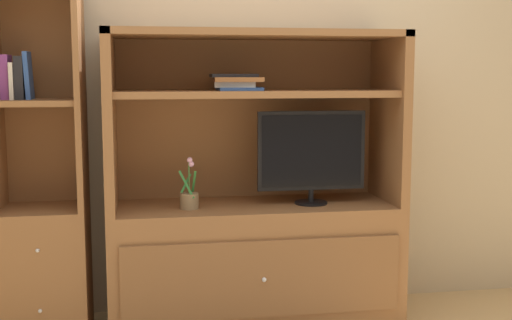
{
  "coord_description": "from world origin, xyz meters",
  "views": [
    {
      "loc": [
        -0.6,
        -3.14,
        1.38
      ],
      "look_at": [
        0.0,
        0.35,
        0.92
      ],
      "focal_mm": 46.94,
      "sensor_mm": 36.0,
      "label": 1
    }
  ],
  "objects_px": {
    "potted_plant": "(189,198)",
    "bookshelf_tall": "(43,220)",
    "media_console": "(254,232)",
    "upright_book_row": "(17,78)",
    "magazine_stack": "(236,82)",
    "tv_monitor": "(312,154)"
  },
  "relations": [
    {
      "from": "media_console",
      "to": "magazine_stack",
      "type": "distance_m",
      "value": 0.83
    },
    {
      "from": "potted_plant",
      "to": "magazine_stack",
      "type": "height_order",
      "value": "magazine_stack"
    },
    {
      "from": "tv_monitor",
      "to": "bookshelf_tall",
      "type": "height_order",
      "value": "bookshelf_tall"
    },
    {
      "from": "bookshelf_tall",
      "to": "media_console",
      "type": "bearing_deg",
      "value": -0.19
    },
    {
      "from": "media_console",
      "to": "potted_plant",
      "type": "bearing_deg",
      "value": -169.13
    },
    {
      "from": "tv_monitor",
      "to": "potted_plant",
      "type": "bearing_deg",
      "value": -178.27
    },
    {
      "from": "potted_plant",
      "to": "bookshelf_tall",
      "type": "bearing_deg",
      "value": 174.53
    },
    {
      "from": "media_console",
      "to": "tv_monitor",
      "type": "height_order",
      "value": "media_console"
    },
    {
      "from": "potted_plant",
      "to": "magazine_stack",
      "type": "xyz_separation_m",
      "value": [
        0.26,
        0.06,
        0.61
      ]
    },
    {
      "from": "potted_plant",
      "to": "bookshelf_tall",
      "type": "xyz_separation_m",
      "value": [
        -0.76,
        0.07,
        -0.1
      ]
    },
    {
      "from": "tv_monitor",
      "to": "bookshelf_tall",
      "type": "distance_m",
      "value": 1.46
    },
    {
      "from": "media_console",
      "to": "upright_book_row",
      "type": "distance_m",
      "value": 1.48
    },
    {
      "from": "magazine_stack",
      "to": "upright_book_row",
      "type": "xyz_separation_m",
      "value": [
        -1.11,
        -0.0,
        0.02
      ]
    },
    {
      "from": "media_console",
      "to": "upright_book_row",
      "type": "bearing_deg",
      "value": -179.71
    },
    {
      "from": "tv_monitor",
      "to": "magazine_stack",
      "type": "relative_size",
      "value": 1.68
    },
    {
      "from": "tv_monitor",
      "to": "upright_book_row",
      "type": "height_order",
      "value": "upright_book_row"
    },
    {
      "from": "potted_plant",
      "to": "media_console",
      "type": "bearing_deg",
      "value": 10.87
    },
    {
      "from": "potted_plant",
      "to": "magazine_stack",
      "type": "bearing_deg",
      "value": 13.88
    },
    {
      "from": "media_console",
      "to": "magazine_stack",
      "type": "height_order",
      "value": "media_console"
    },
    {
      "from": "media_console",
      "to": "bookshelf_tall",
      "type": "distance_m",
      "value": 1.12
    },
    {
      "from": "media_console",
      "to": "potted_plant",
      "type": "distance_m",
      "value": 0.42
    },
    {
      "from": "media_console",
      "to": "bookshelf_tall",
      "type": "bearing_deg",
      "value": 179.81
    }
  ]
}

